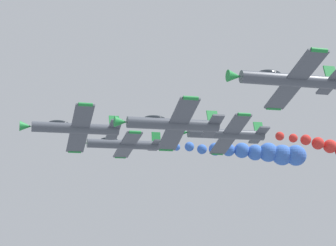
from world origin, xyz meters
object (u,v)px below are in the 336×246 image
object	(u,v)px
airplane_lead	(74,128)
airplane_left_inner	(172,124)
airplane_right_inner	(123,144)
airplane_left_outer	(225,134)
airplane_right_outer	(288,80)

from	to	relation	value
airplane_lead	airplane_left_inner	world-z (taller)	airplane_lead
airplane_right_inner	airplane_left_outer	bearing A→B (deg)	-130.53
airplane_lead	airplane_left_outer	world-z (taller)	airplane_left_outer
airplane_right_inner	airplane_right_outer	size ratio (longest dim) A/B	1.00
airplane_lead	airplane_left_outer	distance (m)	17.08
airplane_right_inner	airplane_right_outer	bearing A→B (deg)	-160.32
airplane_right_inner	airplane_right_outer	distance (m)	27.83
airplane_lead	airplane_left_inner	xyz separation A→B (m)	(-7.68, -8.39, -0.48)
airplane_lead	airplane_right_inner	xyz separation A→B (m)	(9.63, -6.97, -0.13)
airplane_lead	airplane_right_outer	world-z (taller)	airplane_right_outer
airplane_left_inner	airplane_right_outer	size ratio (longest dim) A/B	1.00
airplane_left_inner	airplane_left_outer	xyz separation A→B (m)	(8.70, -8.66, 0.72)
airplane_left_inner	airplane_right_outer	distance (m)	12.15
airplane_lead	airplane_left_inner	size ratio (longest dim) A/B	1.00
airplane_lead	airplane_right_inner	world-z (taller)	airplane_lead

